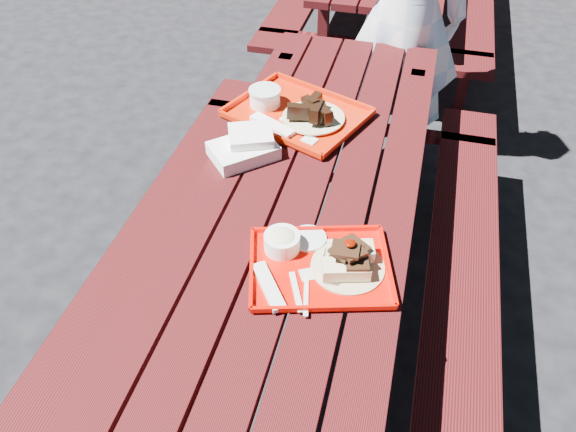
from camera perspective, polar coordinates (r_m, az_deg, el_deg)
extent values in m
plane|color=black|center=(2.39, 0.93, -12.13)|extent=(60.00, 60.00, 0.00)
cube|color=#420C0D|center=(1.91, -7.60, 2.53)|extent=(0.14, 2.40, 0.04)
cube|color=#420C0D|center=(1.87, -3.29, 1.79)|extent=(0.14, 2.40, 0.04)
cube|color=#420C0D|center=(1.84, 1.18, 1.02)|extent=(0.14, 2.40, 0.04)
cube|color=#420C0D|center=(1.82, 5.77, 0.22)|extent=(0.14, 2.40, 0.04)
cube|color=#420C0D|center=(1.81, 10.43, -0.59)|extent=(0.14, 2.40, 0.04)
cube|color=#420C0D|center=(2.21, -13.69, -2.27)|extent=(0.25, 2.40, 0.04)
cube|color=#420C0D|center=(2.93, -6.15, 5.97)|extent=(0.06, 0.06, 0.42)
cube|color=#420C0D|center=(2.05, 17.20, -8.05)|extent=(0.25, 2.40, 0.04)
cube|color=#420C0D|center=(2.80, 16.82, 2.16)|extent=(0.06, 0.06, 0.42)
cube|color=#420C0D|center=(2.85, -0.22, 9.21)|extent=(0.06, 0.06, 0.75)
cube|color=#420C0D|center=(2.79, 11.90, 7.29)|extent=(0.06, 0.06, 0.75)
cube|color=#420C0D|center=(2.77, 5.86, 9.24)|extent=(1.40, 0.06, 0.04)
cube|color=#420C0D|center=(3.83, -0.46, 15.77)|extent=(0.06, 0.06, 0.42)
cube|color=#420C0D|center=(3.74, 17.46, 13.04)|extent=(0.06, 0.06, 0.42)
cube|color=#420C0D|center=(3.60, 3.51, 16.73)|extent=(0.06, 0.06, 0.75)
cube|color=#420C0D|center=(3.55, 13.37, 15.25)|extent=(0.06, 0.06, 0.75)
cube|color=#420C0D|center=(3.54, 8.52, 16.85)|extent=(1.40, 0.06, 0.04)
cube|color=red|center=(1.61, 3.24, -5.39)|extent=(0.46, 0.40, 0.01)
cube|color=red|center=(1.71, 2.91, -1.33)|extent=(0.38, 0.12, 0.02)
cube|color=red|center=(1.51, 3.66, -9.32)|extent=(0.38, 0.12, 0.02)
cube|color=red|center=(1.63, 10.11, -4.86)|extent=(0.09, 0.29, 0.02)
cube|color=red|center=(1.60, -3.73, -5.22)|extent=(0.09, 0.29, 0.02)
cylinder|color=tan|center=(1.61, 6.07, -5.12)|extent=(0.21, 0.21, 0.01)
cube|color=beige|center=(1.57, 5.92, -5.38)|extent=(0.14, 0.10, 0.04)
cube|color=beige|center=(1.62, 6.36, -3.57)|extent=(0.14, 0.10, 0.04)
ellipsoid|color=#5B0B00|center=(1.54, 6.36, -2.47)|extent=(0.03, 0.03, 0.01)
cylinder|color=white|center=(1.64, -0.61, -2.66)|extent=(0.11, 0.11, 0.05)
ellipsoid|color=beige|center=(1.63, -0.62, -2.27)|extent=(0.09, 0.09, 0.04)
cylinder|color=silver|center=(1.68, 2.08, -2.27)|extent=(0.11, 0.11, 0.01)
cube|color=silver|center=(1.55, -1.97, -7.15)|extent=(0.14, 0.17, 0.01)
cube|color=silver|center=(1.55, 0.84, -7.70)|extent=(0.07, 0.14, 0.01)
cube|color=silver|center=(1.54, 1.85, -7.94)|extent=(0.04, 0.15, 0.00)
cube|color=silver|center=(1.59, 2.04, -5.97)|extent=(0.06, 0.06, 0.00)
cube|color=red|center=(2.22, 0.94, 10.22)|extent=(0.58, 0.52, 0.01)
cube|color=red|center=(2.35, 3.63, 12.50)|extent=(0.45, 0.19, 0.02)
cube|color=red|center=(2.09, -2.04, 8.38)|extent=(0.45, 0.19, 0.02)
cube|color=red|center=(2.11, 6.30, 8.45)|extent=(0.15, 0.35, 0.02)
cube|color=red|center=(2.34, -3.94, 12.40)|extent=(0.15, 0.35, 0.02)
cube|color=white|center=(2.19, 2.11, 10.00)|extent=(0.21, 0.21, 0.01)
cylinder|color=#C6BC8D|center=(2.18, 2.60, 9.98)|extent=(0.24, 0.24, 0.01)
cylinder|color=white|center=(2.26, -2.36, 11.89)|extent=(0.12, 0.12, 0.06)
cylinder|color=silver|center=(2.25, -2.38, 12.64)|extent=(0.13, 0.13, 0.01)
cube|color=silver|center=(2.14, -1.60, 9.21)|extent=(0.20, 0.13, 0.02)
cube|color=silver|center=(2.07, 2.21, 7.72)|extent=(0.07, 0.06, 0.00)
cube|color=white|center=(2.01, -4.56, 6.62)|extent=(0.27, 0.27, 0.05)
cube|color=white|center=(2.00, -3.80, 8.09)|extent=(0.19, 0.17, 0.04)
imported|color=#BCDDF9|center=(2.89, 11.73, 19.26)|extent=(0.65, 0.47, 1.67)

